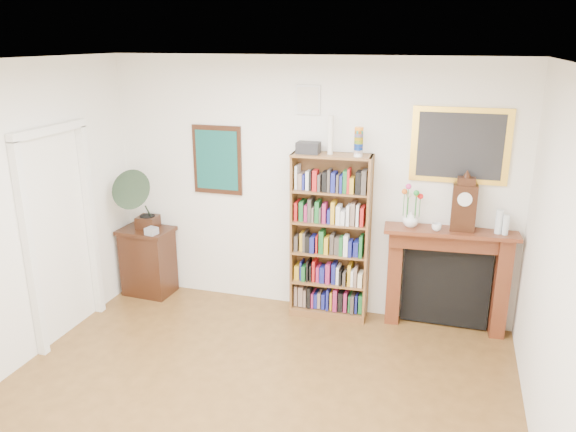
# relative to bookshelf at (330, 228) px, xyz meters

# --- Properties ---
(room) EXTENTS (4.51, 5.01, 2.81)m
(room) POSITION_rel_bookshelf_xyz_m (-0.30, -2.33, 0.38)
(room) COLOR brown
(room) RESTS_ON ground
(door_casing) EXTENTS (0.08, 1.02, 2.17)m
(door_casing) POSITION_rel_bookshelf_xyz_m (-2.50, -1.13, 0.24)
(door_casing) COLOR white
(door_casing) RESTS_ON left_wall
(teal_poster) EXTENTS (0.58, 0.04, 0.78)m
(teal_poster) POSITION_rel_bookshelf_xyz_m (-1.35, 0.15, 0.63)
(teal_poster) COLOR black
(teal_poster) RESTS_ON back_wall
(small_picture) EXTENTS (0.26, 0.04, 0.30)m
(small_picture) POSITION_rel_bookshelf_xyz_m (-0.30, 0.15, 1.33)
(small_picture) COLOR white
(small_picture) RESTS_ON back_wall
(gilt_painting) EXTENTS (0.95, 0.04, 0.75)m
(gilt_painting) POSITION_rel_bookshelf_xyz_m (1.25, 0.15, 0.93)
(gilt_painting) COLOR yellow
(gilt_painting) RESTS_ON back_wall
(bookshelf) EXTENTS (0.85, 0.34, 2.10)m
(bookshelf) POSITION_rel_bookshelf_xyz_m (0.00, 0.00, 0.00)
(bookshelf) COLOR brown
(bookshelf) RESTS_ON floor
(side_cabinet) EXTENTS (0.62, 0.47, 0.82)m
(side_cabinet) POSITION_rel_bookshelf_xyz_m (-2.20, -0.07, -0.61)
(side_cabinet) COLOR black
(side_cabinet) RESTS_ON floor
(fireplace) EXTENTS (1.35, 0.42, 1.12)m
(fireplace) POSITION_rel_bookshelf_xyz_m (1.24, 0.07, -0.36)
(fireplace) COLOR #4D1C12
(fireplace) RESTS_ON floor
(gramophone) EXTENTS (0.49, 0.60, 0.75)m
(gramophone) POSITION_rel_bookshelf_xyz_m (-2.20, -0.14, 0.22)
(gramophone) COLOR black
(gramophone) RESTS_ON side_cabinet
(cd_stack) EXTENTS (0.14, 0.14, 0.08)m
(cd_stack) POSITION_rel_bookshelf_xyz_m (-2.03, -0.22, -0.16)
(cd_stack) COLOR #B4B3C0
(cd_stack) RESTS_ON side_cabinet
(mantel_clock) EXTENTS (0.24, 0.14, 0.55)m
(mantel_clock) POSITION_rel_bookshelf_xyz_m (1.34, 0.02, 0.37)
(mantel_clock) COLOR black
(mantel_clock) RESTS_ON fireplace
(flower_vase) EXTENTS (0.17, 0.17, 0.17)m
(flower_vase) POSITION_rel_bookshelf_xyz_m (0.84, 0.01, 0.18)
(flower_vase) COLOR white
(flower_vase) RESTS_ON fireplace
(teacup) EXTENTS (0.11, 0.11, 0.08)m
(teacup) POSITION_rel_bookshelf_xyz_m (1.10, -0.05, 0.14)
(teacup) COLOR white
(teacup) RESTS_ON fireplace
(bottle_left) EXTENTS (0.07, 0.07, 0.24)m
(bottle_left) POSITION_rel_bookshelf_xyz_m (1.68, 0.04, 0.22)
(bottle_left) COLOR silver
(bottle_left) RESTS_ON fireplace
(bottle_right) EXTENTS (0.06, 0.06, 0.20)m
(bottle_right) POSITION_rel_bookshelf_xyz_m (1.75, 0.02, 0.20)
(bottle_right) COLOR silver
(bottle_right) RESTS_ON fireplace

